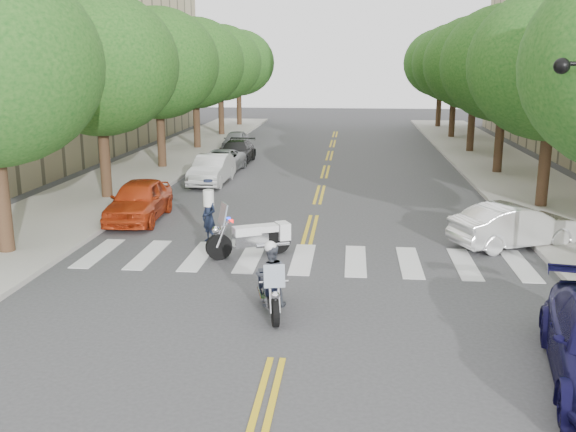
# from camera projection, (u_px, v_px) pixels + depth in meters

# --- Properties ---
(ground) EXTENTS (140.00, 140.00, 0.00)m
(ground) POSITION_uv_depth(u_px,v_px,m) (277.00, 358.00, 12.51)
(ground) COLOR #38383A
(ground) RESTS_ON ground
(sidewalk_left) EXTENTS (5.00, 60.00, 0.15)m
(sidewalk_left) POSITION_uv_depth(u_px,v_px,m) (150.00, 167.00, 34.70)
(sidewalk_left) COLOR #9E9991
(sidewalk_left) RESTS_ON ground
(sidewalk_right) EXTENTS (5.00, 60.00, 0.15)m
(sidewalk_right) POSITION_uv_depth(u_px,v_px,m) (511.00, 173.00, 32.85)
(sidewalk_right) COLOR #9E9991
(sidewalk_right) RESTS_ON ground
(tree_l_1) EXTENTS (6.40, 6.40, 8.45)m
(tree_l_1) POSITION_uv_depth(u_px,v_px,m) (99.00, 64.00, 25.61)
(tree_l_1) COLOR #382316
(tree_l_1) RESTS_ON ground
(tree_l_2) EXTENTS (6.40, 6.40, 8.45)m
(tree_l_2) POSITION_uv_depth(u_px,v_px,m) (158.00, 64.00, 33.35)
(tree_l_2) COLOR #382316
(tree_l_2) RESTS_ON ground
(tree_l_3) EXTENTS (6.40, 6.40, 8.45)m
(tree_l_3) POSITION_uv_depth(u_px,v_px,m) (195.00, 63.00, 41.08)
(tree_l_3) COLOR #382316
(tree_l_3) RESTS_ON ground
(tree_l_4) EXTENTS (6.40, 6.40, 8.45)m
(tree_l_4) POSITION_uv_depth(u_px,v_px,m) (220.00, 63.00, 48.82)
(tree_l_4) COLOR #382316
(tree_l_4) RESTS_ON ground
(tree_l_5) EXTENTS (6.40, 6.40, 8.45)m
(tree_l_5) POSITION_uv_depth(u_px,v_px,m) (238.00, 63.00, 56.56)
(tree_l_5) COLOR #382316
(tree_l_5) RESTS_ON ground
(tree_r_1) EXTENTS (6.40, 6.40, 8.45)m
(tree_r_1) POSITION_uv_depth(u_px,v_px,m) (554.00, 64.00, 23.90)
(tree_r_1) COLOR #382316
(tree_r_1) RESTS_ON ground
(tree_r_2) EXTENTS (6.40, 6.40, 8.45)m
(tree_r_2) POSITION_uv_depth(u_px,v_px,m) (505.00, 64.00, 31.64)
(tree_r_2) COLOR #382316
(tree_r_2) RESTS_ON ground
(tree_r_3) EXTENTS (6.40, 6.40, 8.45)m
(tree_r_3) POSITION_uv_depth(u_px,v_px,m) (475.00, 63.00, 39.38)
(tree_r_3) COLOR #382316
(tree_r_3) RESTS_ON ground
(tree_r_4) EXTENTS (6.40, 6.40, 8.45)m
(tree_r_4) POSITION_uv_depth(u_px,v_px,m) (455.00, 63.00, 47.12)
(tree_r_4) COLOR #382316
(tree_r_4) RESTS_ON ground
(tree_r_5) EXTENTS (6.40, 6.40, 8.45)m
(tree_r_5) POSITION_uv_depth(u_px,v_px,m) (441.00, 63.00, 54.86)
(tree_r_5) COLOR #382316
(tree_r_5) RESTS_ON ground
(motorcycle_police) EXTENTS (0.84, 2.09, 1.72)m
(motorcycle_police) POSITION_uv_depth(u_px,v_px,m) (271.00, 280.00, 14.67)
(motorcycle_police) COLOR black
(motorcycle_police) RESTS_ON ground
(motorcycle_parked) EXTENTS (2.43, 1.46, 1.68)m
(motorcycle_parked) POSITION_uv_depth(u_px,v_px,m) (256.00, 237.00, 19.03)
(motorcycle_parked) COLOR black
(motorcycle_parked) RESTS_ON ground
(officer_standing) EXTENTS (0.71, 0.69, 1.64)m
(officer_standing) POSITION_uv_depth(u_px,v_px,m) (209.00, 217.00, 20.42)
(officer_standing) COLOR #161D31
(officer_standing) RESTS_ON ground
(convertible) EXTENTS (4.35, 3.00, 1.36)m
(convertible) POSITION_uv_depth(u_px,v_px,m) (516.00, 226.00, 19.94)
(convertible) COLOR white
(convertible) RESTS_ON ground
(parked_car_a) EXTENTS (1.97, 4.44, 1.49)m
(parked_car_a) POSITION_uv_depth(u_px,v_px,m) (139.00, 200.00, 23.30)
(parked_car_a) COLOR #BA3613
(parked_car_a) RESTS_ON ground
(parked_car_b) EXTENTS (1.56, 4.21, 1.37)m
(parked_car_b) POSITION_uv_depth(u_px,v_px,m) (212.00, 170.00, 30.27)
(parked_car_b) COLOR silver
(parked_car_b) RESTS_ON ground
(parked_car_c) EXTENTS (2.24, 4.37, 1.18)m
(parked_car_c) POSITION_uv_depth(u_px,v_px,m) (220.00, 161.00, 33.36)
(parked_car_c) COLOR gray
(parked_car_c) RESTS_ON ground
(parked_car_d) EXTENTS (1.85, 4.39, 1.27)m
(parked_car_d) POSITION_uv_depth(u_px,v_px,m) (236.00, 152.00, 36.57)
(parked_car_d) COLOR black
(parked_car_d) RESTS_ON ground
(parked_car_e) EXTENTS (1.45, 3.58, 1.22)m
(parked_car_e) POSITION_uv_depth(u_px,v_px,m) (236.00, 140.00, 42.33)
(parked_car_e) COLOR gray
(parked_car_e) RESTS_ON ground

